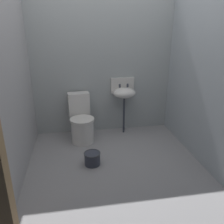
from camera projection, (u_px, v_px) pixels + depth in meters
ground_plane at (116, 169)px, 3.26m from camera, size 2.83×2.94×0.08m
wall_back at (103, 67)px, 4.06m from camera, size 2.83×0.10×2.33m
wall_left at (9, 88)px, 2.73m from camera, size 0.10×2.74×2.33m
wall_right at (207, 80)px, 3.13m from camera, size 0.10×2.74×2.33m
toilet_near_wall at (81, 122)px, 3.92m from camera, size 0.45×0.63×0.78m
sink at (124, 92)px, 4.06m from camera, size 0.42×0.35×0.99m
bucket at (92, 158)px, 3.27m from camera, size 0.24×0.24×0.19m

